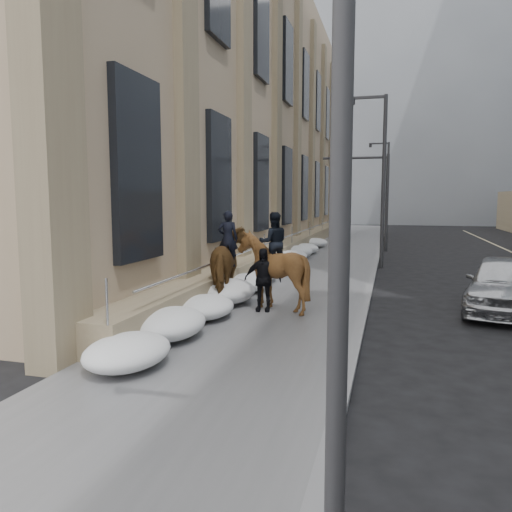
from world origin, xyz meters
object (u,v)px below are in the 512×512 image
at_px(mounted_horse_left, 232,263).
at_px(pedestrian, 263,280).
at_px(mounted_horse_right, 272,268).
at_px(car_silver, 505,284).

height_order(mounted_horse_left, pedestrian, mounted_horse_left).
relative_size(mounted_horse_right, car_silver, 0.57).
bearing_deg(pedestrian, car_silver, 12.98).
distance_m(mounted_horse_right, pedestrian, 0.46).
bearing_deg(pedestrian, mounted_horse_left, 135.06).
bearing_deg(mounted_horse_right, pedestrian, 29.40).
relative_size(mounted_horse_right, pedestrian, 1.56).
relative_size(mounted_horse_left, pedestrian, 1.62).
distance_m(mounted_horse_left, car_silver, 7.99).
xyz_separation_m(pedestrian, car_silver, (6.64, 2.15, -0.19)).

